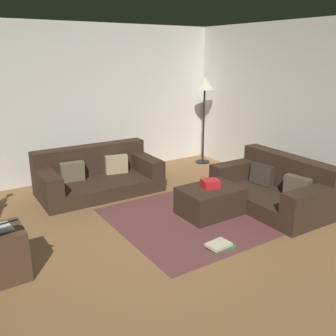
{
  "coord_description": "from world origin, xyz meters",
  "views": [
    {
      "loc": [
        -1.76,
        -3.05,
        2.13
      ],
      "look_at": [
        0.64,
        0.65,
        0.75
      ],
      "focal_mm": 39.75,
      "sensor_mm": 36.0,
      "label": 1
    }
  ],
  "objects_px": {
    "couch_left": "(97,175)",
    "tv_remote": "(204,184)",
    "couch_right": "(276,188)",
    "gift_box": "(210,184)",
    "corner_lamp": "(205,90)",
    "ottoman": "(210,201)",
    "book_stack": "(220,246)"
  },
  "relations": [
    {
      "from": "book_stack",
      "to": "couch_right",
      "type": "bearing_deg",
      "value": 19.06
    },
    {
      "from": "couch_right",
      "to": "gift_box",
      "type": "relative_size",
      "value": 7.6
    },
    {
      "from": "tv_remote",
      "to": "corner_lamp",
      "type": "bearing_deg",
      "value": 86.26
    },
    {
      "from": "gift_box",
      "to": "tv_remote",
      "type": "xyz_separation_m",
      "value": [
        -0.01,
        0.13,
        -0.05
      ]
    },
    {
      "from": "corner_lamp",
      "to": "couch_right",
      "type": "bearing_deg",
      "value": -102.09
    },
    {
      "from": "couch_right",
      "to": "ottoman",
      "type": "relative_size",
      "value": 2.03
    },
    {
      "from": "couch_right",
      "to": "book_stack",
      "type": "height_order",
      "value": "couch_right"
    },
    {
      "from": "tv_remote",
      "to": "corner_lamp",
      "type": "height_order",
      "value": "corner_lamp"
    },
    {
      "from": "gift_box",
      "to": "book_stack",
      "type": "height_order",
      "value": "gift_box"
    },
    {
      "from": "tv_remote",
      "to": "couch_left",
      "type": "bearing_deg",
      "value": 155.24
    },
    {
      "from": "couch_left",
      "to": "gift_box",
      "type": "height_order",
      "value": "couch_left"
    },
    {
      "from": "gift_box",
      "to": "couch_right",
      "type": "bearing_deg",
      "value": -16.8
    },
    {
      "from": "couch_left",
      "to": "couch_right",
      "type": "xyz_separation_m",
      "value": [
        1.91,
        -1.97,
        0.01
      ]
    },
    {
      "from": "couch_right",
      "to": "tv_remote",
      "type": "relative_size",
      "value": 10.39
    },
    {
      "from": "ottoman",
      "to": "couch_right",
      "type": "bearing_deg",
      "value": -16.63
    },
    {
      "from": "tv_remote",
      "to": "corner_lamp",
      "type": "relative_size",
      "value": 0.09
    },
    {
      "from": "couch_left",
      "to": "tv_remote",
      "type": "bearing_deg",
      "value": 122.24
    },
    {
      "from": "couch_left",
      "to": "book_stack",
      "type": "relative_size",
      "value": 5.75
    },
    {
      "from": "couch_left",
      "to": "gift_box",
      "type": "xyz_separation_m",
      "value": [
        0.94,
        -1.67,
        0.18
      ]
    },
    {
      "from": "ottoman",
      "to": "book_stack",
      "type": "relative_size",
      "value": 2.52
    },
    {
      "from": "book_stack",
      "to": "corner_lamp",
      "type": "height_order",
      "value": "corner_lamp"
    },
    {
      "from": "gift_box",
      "to": "corner_lamp",
      "type": "xyz_separation_m",
      "value": [
        1.47,
        2.02,
        1.0
      ]
    },
    {
      "from": "couch_right",
      "to": "tv_remote",
      "type": "bearing_deg",
      "value": 68.41
    },
    {
      "from": "couch_left",
      "to": "tv_remote",
      "type": "relative_size",
      "value": 11.67
    },
    {
      "from": "gift_box",
      "to": "tv_remote",
      "type": "height_order",
      "value": "gift_box"
    },
    {
      "from": "couch_right",
      "to": "gift_box",
      "type": "bearing_deg",
      "value": 74.72
    },
    {
      "from": "ottoman",
      "to": "tv_remote",
      "type": "bearing_deg",
      "value": 96.88
    },
    {
      "from": "couch_right",
      "to": "ottoman",
      "type": "height_order",
      "value": "couch_right"
    },
    {
      "from": "couch_right",
      "to": "corner_lamp",
      "type": "distance_m",
      "value": 2.64
    },
    {
      "from": "couch_right",
      "to": "ottoman",
      "type": "distance_m",
      "value": 1.01
    },
    {
      "from": "gift_box",
      "to": "book_stack",
      "type": "relative_size",
      "value": 0.67
    },
    {
      "from": "gift_box",
      "to": "book_stack",
      "type": "bearing_deg",
      "value": -122.02
    }
  ]
}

